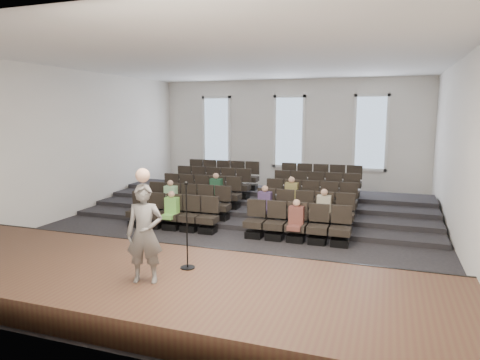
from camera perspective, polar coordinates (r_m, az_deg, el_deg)
name	(u,v)px	position (r m, az deg, el deg)	size (l,w,h in m)	color
ground	(237,230)	(13.13, -0.35, -6.67)	(14.00, 14.00, 0.00)	black
ceiling	(237,61)	(12.73, -0.37, 15.60)	(12.00, 14.00, 0.02)	white
wall_back	(289,136)	(19.43, 6.59, 5.83)	(12.00, 0.04, 5.00)	white
wall_front	(74,186)	(6.55, -21.28, -0.73)	(12.00, 0.04, 5.00)	white
wall_left	(71,143)	(15.75, -21.56, 4.56)	(0.04, 14.00, 5.00)	white
wall_right	(464,154)	(12.10, 27.65, 3.03)	(0.04, 14.00, 5.00)	white
stage	(150,285)	(8.66, -11.97, -13.51)	(11.80, 3.60, 0.50)	#422D1C
stage_lip	(190,256)	(10.12, -6.74, -10.05)	(11.80, 0.06, 0.52)	black
risers	(266,203)	(16.02, 3.44, -3.10)	(11.80, 4.80, 0.60)	black
seating_rows	(253,199)	(14.39, 1.70, -2.49)	(6.80, 4.70, 1.67)	black
windows	(289,132)	(19.36, 6.56, 6.41)	(8.44, 0.10, 3.24)	white
audience	(245,201)	(13.32, 0.72, -2.77)	(5.45, 2.64, 1.10)	#79CF53
speaker	(145,234)	(7.87, -12.59, -7.00)	(0.65, 0.43, 1.79)	#5E5C59
mic_stand	(187,243)	(8.51, -7.06, -8.31)	(0.29, 0.29, 1.74)	black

